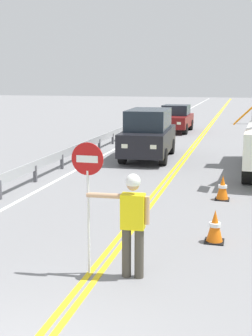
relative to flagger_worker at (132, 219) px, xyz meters
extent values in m
cube|color=yellow|center=(-0.76, 16.81, -1.04)|extent=(0.11, 110.00, 0.01)
cube|color=yellow|center=(-0.58, 16.81, -1.04)|extent=(0.11, 110.00, 0.01)
cube|color=silver|center=(-4.27, 16.81, -1.04)|extent=(0.12, 110.00, 0.01)
cylinder|color=#474238|center=(0.12, 0.01, -0.61)|extent=(0.16, 0.16, 0.88)
cylinder|color=#474238|center=(-0.10, -0.01, -0.61)|extent=(0.16, 0.16, 0.88)
cube|color=yellow|center=(0.01, 0.00, 0.13)|extent=(0.41, 0.27, 0.60)
cylinder|color=tan|center=(-0.49, -0.03, 0.38)|extent=(0.60, 0.13, 0.09)
cylinder|color=tan|center=(0.25, 0.02, 0.16)|extent=(0.09, 0.09, 0.48)
sphere|color=tan|center=(0.01, 0.00, 0.60)|extent=(0.22, 0.22, 0.22)
sphere|color=white|center=(0.01, 0.00, 0.65)|extent=(0.25, 0.25, 0.25)
cylinder|color=silver|center=(-0.77, -0.05, -0.12)|extent=(0.04, 0.04, 1.85)
cylinder|color=#B71414|center=(-0.77, -0.05, 1.00)|extent=(0.56, 0.03, 0.56)
cube|color=white|center=(-0.77, -0.07, 1.00)|extent=(0.38, 0.01, 0.12)
cube|color=orange|center=(1.74, 7.04, 1.26)|extent=(0.63, 0.83, 0.59)
cylinder|color=black|center=(2.12, 12.08, -0.59)|extent=(0.36, 0.93, 0.92)
cylinder|color=black|center=(1.93, 7.80, -0.59)|extent=(0.36, 0.93, 0.92)
cube|color=black|center=(-2.17, 11.65, -0.25)|extent=(2.06, 4.68, 0.92)
cube|color=#1E2833|center=(-2.17, 11.65, 0.63)|extent=(1.76, 2.93, 0.84)
cube|color=#EAEACC|center=(-1.51, 9.40, -0.20)|extent=(0.24, 0.07, 0.16)
cube|color=#EAEACC|center=(-2.61, 9.35, -0.20)|extent=(0.24, 0.07, 0.16)
cylinder|color=black|center=(-1.28, 10.27, -0.71)|extent=(0.31, 0.69, 0.68)
cylinder|color=black|center=(-2.92, 10.19, -0.71)|extent=(0.31, 0.69, 0.68)
cylinder|color=black|center=(-1.42, 13.12, -0.71)|extent=(0.31, 0.69, 0.68)
cylinder|color=black|center=(-3.06, 13.04, -0.71)|extent=(0.31, 0.69, 0.68)
cube|color=maroon|center=(-2.54, 21.78, -0.35)|extent=(1.90, 4.13, 0.72)
cube|color=#1E2833|center=(-2.54, 22.03, 0.33)|extent=(1.64, 1.75, 0.64)
cube|color=#EAEACC|center=(-2.02, 19.74, -0.30)|extent=(0.24, 0.06, 0.16)
cube|color=#EAEACC|center=(-3.12, 19.76, -0.30)|extent=(0.24, 0.06, 0.16)
cylinder|color=black|center=(-1.74, 20.50, -0.71)|extent=(0.29, 0.68, 0.68)
cylinder|color=black|center=(-3.38, 20.52, -0.71)|extent=(0.29, 0.68, 0.68)
cylinder|color=black|center=(-1.70, 23.04, -0.71)|extent=(0.29, 0.68, 0.68)
cylinder|color=black|center=(-3.34, 23.07, -0.71)|extent=(0.29, 0.68, 0.68)
cone|color=orange|center=(1.27, 2.08, -0.70)|extent=(0.36, 0.36, 0.70)
cylinder|color=white|center=(1.27, 2.08, -0.66)|extent=(0.25, 0.25, 0.08)
cube|color=black|center=(1.27, 2.08, -1.03)|extent=(0.40, 0.40, 0.03)
cone|color=orange|center=(1.25, 5.58, -0.70)|extent=(0.36, 0.36, 0.70)
cylinder|color=white|center=(1.25, 5.58, -0.66)|extent=(0.25, 0.25, 0.08)
cube|color=black|center=(1.25, 5.58, -1.03)|extent=(0.40, 0.40, 0.03)
cube|color=#9EA0A3|center=(-4.87, 12.00, -0.50)|extent=(0.06, 32.00, 0.32)
cube|color=#4C4C51|center=(-4.87, 6.29, -0.77)|extent=(0.10, 0.10, 0.55)
cube|color=#4C4C51|center=(-4.87, 8.57, -0.77)|extent=(0.10, 0.10, 0.55)
cube|color=#4C4C51|center=(-4.87, 10.86, -0.77)|extent=(0.10, 0.10, 0.55)
cube|color=#4C4C51|center=(-4.87, 13.14, -0.77)|extent=(0.10, 0.10, 0.55)
cube|color=#4C4C51|center=(-4.87, 15.43, -0.77)|extent=(0.10, 0.10, 0.55)
cube|color=#4C4C51|center=(-4.87, 17.71, -0.77)|extent=(0.10, 0.10, 0.55)
cube|color=#4C4C51|center=(-4.87, 20.00, -0.77)|extent=(0.10, 0.10, 0.55)
cube|color=#4C4C51|center=(-4.87, 22.29, -0.77)|extent=(0.10, 0.10, 0.55)
cube|color=#4C4C51|center=(-4.87, 24.57, -0.77)|extent=(0.10, 0.10, 0.55)
cube|color=#4C4C51|center=(-4.87, 26.86, -0.77)|extent=(0.10, 0.10, 0.55)
camera|label=1|loc=(1.75, -7.12, 2.33)|focal=48.43mm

